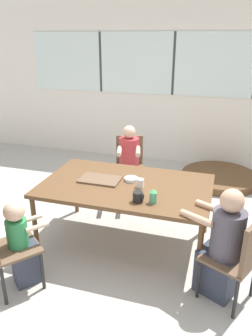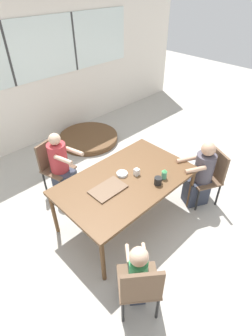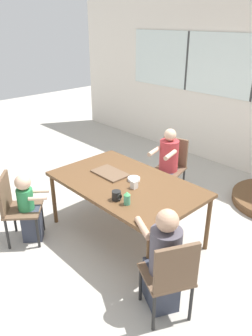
{
  "view_description": "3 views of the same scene",
  "coord_description": "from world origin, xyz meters",
  "px_view_note": "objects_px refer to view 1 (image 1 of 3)",
  "views": [
    {
      "loc": [
        0.9,
        -2.95,
        2.14
      ],
      "look_at": [
        0.0,
        0.0,
        0.9
      ],
      "focal_mm": 35.0,
      "sensor_mm": 36.0,
      "label": 1
    },
    {
      "loc": [
        -1.78,
        -1.81,
        2.84
      ],
      "look_at": [
        0.0,
        0.0,
        0.9
      ],
      "focal_mm": 28.0,
      "sensor_mm": 36.0,
      "label": 2
    },
    {
      "loc": [
        2.42,
        -2.27,
        2.43
      ],
      "look_at": [
        0.0,
        0.0,
        0.9
      ],
      "focal_mm": 35.0,
      "sensor_mm": 36.0,
      "label": 3
    }
  ],
  "objects_px": {
    "coffee_mug": "(138,197)",
    "sippy_cup": "(153,196)",
    "chair_for_man_blue_shirt": "(129,161)",
    "chair_for_woman_green_shirt": "(241,254)",
    "person_woman_green_shirt": "(222,248)",
    "folded_table_stack": "(219,177)",
    "chair_for_toddler": "(2,243)",
    "milk_carton_small": "(140,183)",
    "bowl_white_shallow": "(131,179)",
    "person_toddler": "(21,244)",
    "person_man_blue_shirt": "(129,166)"
  },
  "relations": [
    {
      "from": "coffee_mug",
      "to": "sippy_cup",
      "type": "xyz_separation_m",
      "value": [
        0.14,
        0.02,
        0.02
      ]
    },
    {
      "from": "chair_for_man_blue_shirt",
      "to": "chair_for_woman_green_shirt",
      "type": "bearing_deg",
      "value": 114.43
    },
    {
      "from": "person_woman_green_shirt",
      "to": "folded_table_stack",
      "type": "relative_size",
      "value": 0.87
    },
    {
      "from": "chair_for_toddler",
      "to": "folded_table_stack",
      "type": "xyz_separation_m",
      "value": [
        1.73,
        3.04,
        -0.44
      ]
    },
    {
      "from": "sippy_cup",
      "to": "milk_carton_small",
      "type": "xyz_separation_m",
      "value": [
        -0.2,
        0.29,
        -0.03
      ]
    },
    {
      "from": "chair_for_man_blue_shirt",
      "to": "person_woman_green_shirt",
      "type": "height_order",
      "value": "person_woman_green_shirt"
    },
    {
      "from": "coffee_mug",
      "to": "sippy_cup",
      "type": "distance_m",
      "value": 0.14
    },
    {
      "from": "chair_for_toddler",
      "to": "folded_table_stack",
      "type": "relative_size",
      "value": 0.71
    },
    {
      "from": "sippy_cup",
      "to": "coffee_mug",
      "type": "bearing_deg",
      "value": -172.79
    },
    {
      "from": "bowl_white_shallow",
      "to": "chair_for_man_blue_shirt",
      "type": "bearing_deg",
      "value": 107.35
    },
    {
      "from": "milk_carton_small",
      "to": "person_toddler",
      "type": "bearing_deg",
      "value": -135.59
    },
    {
      "from": "chair_for_woman_green_shirt",
      "to": "coffee_mug",
      "type": "xyz_separation_m",
      "value": [
        -0.93,
        0.23,
        0.27
      ]
    },
    {
      "from": "person_man_blue_shirt",
      "to": "chair_for_toddler",
      "type": "bearing_deg",
      "value": 61.2
    },
    {
      "from": "person_man_blue_shirt",
      "to": "person_toddler",
      "type": "height_order",
      "value": "person_man_blue_shirt"
    },
    {
      "from": "chair_for_man_blue_shirt",
      "to": "coffee_mug",
      "type": "relative_size",
      "value": 8.26
    },
    {
      "from": "person_toddler",
      "to": "person_man_blue_shirt",
      "type": "bearing_deg",
      "value": 116.71
    },
    {
      "from": "coffee_mug",
      "to": "sippy_cup",
      "type": "height_order",
      "value": "sippy_cup"
    },
    {
      "from": "coffee_mug",
      "to": "folded_table_stack",
      "type": "xyz_separation_m",
      "value": [
        0.71,
        2.38,
        -0.71
      ]
    },
    {
      "from": "person_toddler",
      "to": "chair_for_man_blue_shirt",
      "type": "bearing_deg",
      "value": 118.68
    },
    {
      "from": "coffee_mug",
      "to": "folded_table_stack",
      "type": "height_order",
      "value": "coffee_mug"
    },
    {
      "from": "person_woman_green_shirt",
      "to": "milk_carton_small",
      "type": "distance_m",
      "value": 1.01
    },
    {
      "from": "chair_for_woman_green_shirt",
      "to": "coffee_mug",
      "type": "bearing_deg",
      "value": 102.4
    },
    {
      "from": "person_woman_green_shirt",
      "to": "person_toddler",
      "type": "height_order",
      "value": "person_woman_green_shirt"
    },
    {
      "from": "person_man_blue_shirt",
      "to": "bowl_white_shallow",
      "type": "height_order",
      "value": "person_man_blue_shirt"
    },
    {
      "from": "chair_for_woman_green_shirt",
      "to": "sippy_cup",
      "type": "bearing_deg",
      "value": 98.95
    },
    {
      "from": "person_toddler",
      "to": "person_woman_green_shirt",
      "type": "bearing_deg",
      "value": 51.45
    },
    {
      "from": "chair_for_man_blue_shirt",
      "to": "person_toddler",
      "type": "distance_m",
      "value": 2.16
    },
    {
      "from": "chair_for_man_blue_shirt",
      "to": "person_toddler",
      "type": "bearing_deg",
      "value": 65.03
    },
    {
      "from": "coffee_mug",
      "to": "bowl_white_shallow",
      "type": "height_order",
      "value": "coffee_mug"
    },
    {
      "from": "person_toddler",
      "to": "sippy_cup",
      "type": "bearing_deg",
      "value": 66.5
    },
    {
      "from": "chair_for_toddler",
      "to": "chair_for_man_blue_shirt",
      "type": "bearing_deg",
      "value": 116.82
    },
    {
      "from": "chair_for_woman_green_shirt",
      "to": "person_woman_green_shirt",
      "type": "bearing_deg",
      "value": 90.0
    },
    {
      "from": "coffee_mug",
      "to": "milk_carton_small",
      "type": "distance_m",
      "value": 0.31
    },
    {
      "from": "chair_for_man_blue_shirt",
      "to": "milk_carton_small",
      "type": "height_order",
      "value": "chair_for_man_blue_shirt"
    },
    {
      "from": "chair_for_toddler",
      "to": "person_man_blue_shirt",
      "type": "bearing_deg",
      "value": 114.85
    },
    {
      "from": "person_toddler",
      "to": "folded_table_stack",
      "type": "relative_size",
      "value": 0.72
    },
    {
      "from": "chair_for_woman_green_shirt",
      "to": "folded_table_stack",
      "type": "relative_size",
      "value": 0.71
    },
    {
      "from": "person_toddler",
      "to": "bowl_white_shallow",
      "type": "distance_m",
      "value": 1.26
    },
    {
      "from": "folded_table_stack",
      "to": "bowl_white_shallow",
      "type": "bearing_deg",
      "value": -114.95
    },
    {
      "from": "coffee_mug",
      "to": "folded_table_stack",
      "type": "bearing_deg",
      "value": 73.39
    },
    {
      "from": "chair_for_woman_green_shirt",
      "to": "sippy_cup",
      "type": "relative_size",
      "value": 5.91
    },
    {
      "from": "coffee_mug",
      "to": "bowl_white_shallow",
      "type": "xyz_separation_m",
      "value": [
        -0.19,
        0.44,
        -0.03
      ]
    },
    {
      "from": "chair_for_woman_green_shirt",
      "to": "milk_carton_small",
      "type": "bearing_deg",
      "value": 87.73
    },
    {
      "from": "sippy_cup",
      "to": "folded_table_stack",
      "type": "distance_m",
      "value": 2.54
    },
    {
      "from": "bowl_white_shallow",
      "to": "person_toddler",
      "type": "bearing_deg",
      "value": -126.81
    },
    {
      "from": "chair_for_toddler",
      "to": "milk_carton_small",
      "type": "distance_m",
      "value": 1.4
    },
    {
      "from": "chair_for_toddler",
      "to": "folded_table_stack",
      "type": "distance_m",
      "value": 3.53
    },
    {
      "from": "person_man_blue_shirt",
      "to": "bowl_white_shallow",
      "type": "distance_m",
      "value": 1.07
    },
    {
      "from": "chair_for_toddler",
      "to": "bowl_white_shallow",
      "type": "relative_size",
      "value": 5.9
    },
    {
      "from": "person_toddler",
      "to": "bowl_white_shallow",
      "type": "relative_size",
      "value": 6.01
    }
  ]
}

